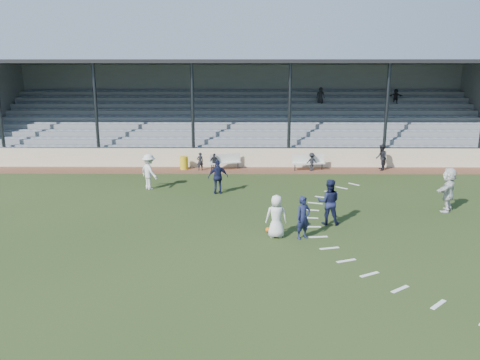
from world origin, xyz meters
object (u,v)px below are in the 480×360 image
at_px(bench_left, 225,160).
at_px(football, 268,230).
at_px(player_navy_lead, 303,218).
at_px(official, 381,157).
at_px(player_white_lead, 276,216).
at_px(trash_bin, 184,163).
at_px(bench_right, 308,161).

bearing_deg(bench_left, football, -99.41).
relative_size(player_navy_lead, official, 1.00).
relative_size(football, player_white_lead, 0.12).
distance_m(bench_left, trash_bin, 2.53).
bearing_deg(player_white_lead, football, -65.13).
bearing_deg(player_navy_lead, bench_right, 52.17).
height_order(bench_left, trash_bin, bench_left).
height_order(bench_right, player_white_lead, player_white_lead).
bearing_deg(player_navy_lead, trash_bin, 86.64).
bearing_deg(football, trash_bin, 111.95).
bearing_deg(trash_bin, player_white_lead, -67.81).
bearing_deg(football, bench_right, 74.84).
distance_m(trash_bin, player_navy_lead, 13.41).
bearing_deg(football, bench_left, 100.31).
distance_m(player_navy_lead, official, 13.38).
xyz_separation_m(trash_bin, player_navy_lead, (5.84, -12.06, 0.38)).
height_order(bench_left, player_navy_lead, player_navy_lead).
relative_size(bench_right, football, 10.33).
bearing_deg(official, trash_bin, -82.36).
distance_m(trash_bin, official, 12.08).
bearing_deg(bench_left, player_navy_lead, -94.34).
relative_size(player_white_lead, player_navy_lead, 1.01).
height_order(trash_bin, official, official).
distance_m(bench_left, player_white_lead, 12.13).
distance_m(football, player_navy_lead, 1.56).
distance_m(bench_right, player_white_lead, 12.08).
bearing_deg(bench_right, player_navy_lead, -105.93).
relative_size(trash_bin, official, 0.50).
height_order(trash_bin, football, trash_bin).
xyz_separation_m(bench_left, bench_right, (5.12, -0.14, 0.00)).
height_order(bench_right, player_navy_lead, player_navy_lead).
bearing_deg(football, official, 56.27).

